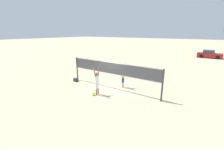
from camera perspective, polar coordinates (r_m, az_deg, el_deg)
The scene contains 7 objects.
ground_plane at distance 12.77m, azimuth 0.00°, elevation -5.49°, with size 200.00×200.00×0.00m, color beige.
volleyball_net at distance 12.27m, azimuth 0.00°, elevation 1.63°, with size 8.42×0.12×2.31m.
player_spiker at distance 11.30m, azimuth -5.76°, elevation -2.20°, with size 0.28×0.71×2.20m.
player_blocker at distance 12.79m, azimuth 4.24°, elevation -0.21°, with size 0.28×0.70×2.13m.
volleyball at distance 11.56m, azimuth -7.06°, elevation -7.38°, with size 0.23×0.23×0.23m.
gear_bag at distance 15.01m, azimuth -13.65°, elevation -1.99°, with size 0.41×0.29×0.32m.
parked_car_mid at distance 33.13m, azimuth 33.12°, elevation 6.42°, with size 4.03×1.99×1.41m.
Camera 1 is at (6.73, -9.79, 4.69)m, focal length 24.00 mm.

